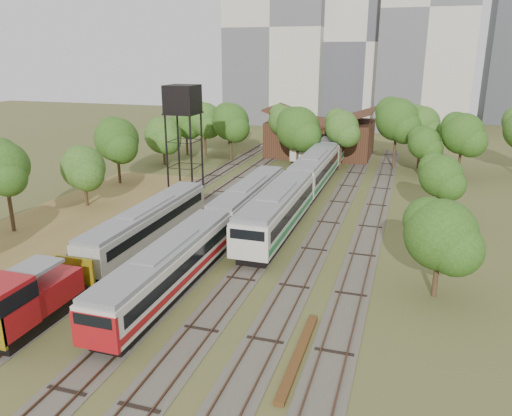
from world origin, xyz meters
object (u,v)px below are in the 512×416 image
(railcar_green_set, at_px, (315,170))
(shunter_locomotive, at_px, (23,301))
(railcar_red_set, at_px, (216,228))
(water_tower, at_px, (183,102))

(railcar_green_set, height_order, shunter_locomotive, railcar_green_set)
(shunter_locomotive, bearing_deg, railcar_red_set, 69.00)
(railcar_red_set, relative_size, railcar_green_set, 0.66)
(water_tower, bearing_deg, shunter_locomotive, -82.17)
(railcar_green_set, xyz_separation_m, shunter_locomotive, (-10.00, -37.90, -0.24))
(railcar_red_set, relative_size, shunter_locomotive, 4.27)
(railcar_green_set, bearing_deg, railcar_red_set, -100.18)
(railcar_green_set, distance_m, shunter_locomotive, 39.20)
(railcar_green_set, height_order, water_tower, water_tower)
(railcar_red_set, relative_size, water_tower, 2.79)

